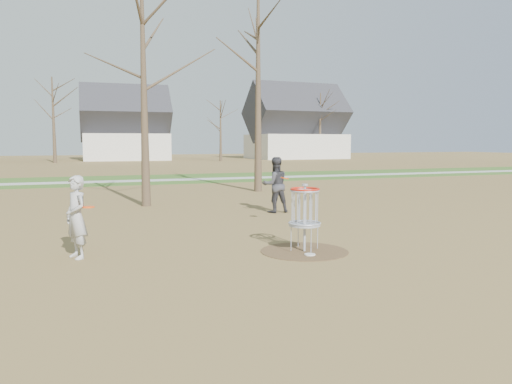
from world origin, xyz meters
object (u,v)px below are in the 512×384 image
player_throwing (275,185)px  disc_grounded (310,254)px  disc_golf_basket (305,207)px  player_standing (76,217)px

player_throwing → disc_grounded: size_ratio=8.00×
disc_grounded → disc_golf_basket: disc_golf_basket is taller
player_throwing → disc_grounded: bearing=76.0°
player_standing → disc_grounded: size_ratio=7.27×
player_throwing → disc_golf_basket: (-1.61, -5.45, 0.03)m
disc_golf_basket → player_standing: bearing=167.3°
player_standing → disc_golf_basket: size_ratio=1.19×
player_throwing → disc_golf_basket: size_ratio=1.30×
player_standing → disc_grounded: player_standing is taller
player_standing → disc_golf_basket: bearing=52.6°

